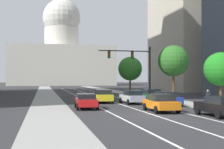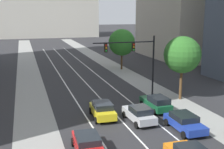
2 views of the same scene
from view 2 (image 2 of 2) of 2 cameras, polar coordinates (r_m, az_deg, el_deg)
ground_plane at (r=54.06m, az=-8.03°, el=1.38°), size 400.00×400.00×0.00m
sidewalk_left at (r=48.50m, az=-16.12°, el=-0.19°), size 3.75×130.00×0.01m
sidewalk_right at (r=51.11m, az=1.49°, el=0.89°), size 3.75×130.00×0.01m
lane_stripe_left at (r=39.14m, az=-8.69°, el=-2.70°), size 0.16×90.00×0.01m
lane_stripe_center at (r=39.65m, az=-4.49°, el=-2.40°), size 0.16×90.00×0.01m
lane_stripe_right at (r=40.38m, az=-0.42°, el=-2.10°), size 0.16×90.00×0.01m
capitol_building at (r=132.74m, az=-14.00°, el=13.26°), size 45.62×26.61×40.65m
car_red at (r=21.16m, az=-4.83°, el=-13.49°), size 2.12×4.43×1.42m
car_green at (r=30.19m, az=8.75°, el=-5.54°), size 2.03×4.35×1.59m
car_yellow at (r=27.80m, az=-1.89°, el=-6.96°), size 2.18×4.20×1.56m
car_blue at (r=25.68m, az=14.13°, el=-9.08°), size 2.10×4.31×1.45m
car_silver at (r=26.87m, az=5.42°, el=-7.75°), size 2.11×4.23×1.54m
traffic_signal_mast at (r=33.26m, az=4.78°, el=3.80°), size 7.36×0.39×7.32m
street_tree_near_right at (r=33.73m, az=13.71°, el=3.80°), size 4.21×4.21×7.36m
street_tree_mid_right at (r=51.13m, az=1.94°, el=6.35°), size 4.68×4.68×7.18m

